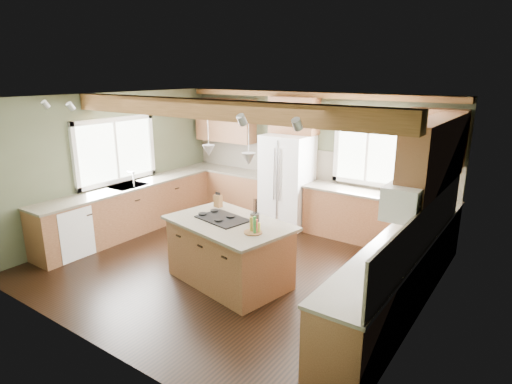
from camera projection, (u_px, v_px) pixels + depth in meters
The scene contains 37 objects.
floor at pixel (233, 266), 6.76m from camera, with size 5.60×5.60×0.00m, color black.
ceiling at pixel (230, 98), 6.05m from camera, with size 5.60×5.60×0.00m, color silver.
wall_back at pixel (311, 159), 8.38m from camera, with size 5.60×5.60×0.00m, color #484E37.
wall_left at pixel (114, 164), 7.95m from camera, with size 5.00×5.00×0.00m, color #484E37.
wall_right at pixel (425, 223), 4.86m from camera, with size 5.00×5.00×0.00m, color #484E37.
ceiling_beam at pixel (211, 109), 5.75m from camera, with size 5.55×0.26×0.26m, color #4E3216.
soffit_trim at pixel (310, 95), 7.96m from camera, with size 5.55×0.20×0.10m, color #4E3216.
backsplash_back at pixel (310, 164), 8.39m from camera, with size 5.58×0.03×0.58m, color brown.
backsplash_right at pixel (424, 229), 4.93m from camera, with size 0.03×3.70×0.58m, color brown.
base_cab_back_left at pixel (230, 191), 9.36m from camera, with size 2.02×0.60×0.88m, color brown.
counter_back_left at pixel (230, 170), 9.24m from camera, with size 2.06×0.64×0.04m, color #504A3A.
base_cab_back_right at pixel (376, 219), 7.55m from camera, with size 2.62×0.60×0.88m, color brown.
counter_back_right at pixel (378, 194), 7.43m from camera, with size 2.66×0.64×0.04m, color #504A3A.
base_cab_left at pixel (130, 210), 8.06m from camera, with size 0.60×3.70×0.88m, color brown.
counter_left at pixel (128, 187), 7.94m from camera, with size 0.64×3.74×0.04m, color #504A3A.
base_cab_right at pixel (394, 282), 5.30m from camera, with size 0.60×3.70×0.88m, color brown.
counter_right at pixel (397, 248), 5.18m from camera, with size 0.64×3.74×0.04m, color #504A3A.
upper_cab_back_left at pixel (225, 120), 9.16m from camera, with size 1.40×0.35×0.90m, color brown.
upper_cab_over_fridge at pixel (294, 115), 8.17m from camera, with size 0.96×0.35×0.70m, color brown.
upper_cab_right at pixel (435, 153), 5.49m from camera, with size 0.35×2.20×0.90m, color brown.
upper_cab_back_corner at pixel (435, 137), 6.79m from camera, with size 0.90×0.35×0.90m, color brown.
window_left at pixel (115, 150), 7.91m from camera, with size 0.04×1.60×1.05m, color white.
window_back at pixel (368, 153), 7.66m from camera, with size 1.10×0.04×1.00m, color white.
sink at pixel (128, 186), 7.94m from camera, with size 0.50×0.65×0.03m, color #262628.
faucet at pixel (134, 180), 7.80m from camera, with size 0.02×0.02×0.28m, color #B2B2B7.
dishwasher at pixel (67, 231), 7.04m from camera, with size 0.60×0.60×0.84m, color white.
oven at pixel (351, 333), 4.29m from camera, with size 0.60×0.72×0.84m, color white.
microwave at pixel (407, 200), 4.88m from camera, with size 0.40×0.70×0.38m, color white.
pendant_left at pixel (209, 151), 6.05m from camera, with size 0.18×0.18×0.16m, color #B2B2B7.
pendant_right at pixel (249, 159), 5.47m from camera, with size 0.18×0.18×0.16m, color #B2B2B7.
refrigerator at pixel (287, 181), 8.35m from camera, with size 0.90×0.74×1.80m, color white.
island at pixel (229, 253), 6.15m from camera, with size 1.66×1.02×0.88m, color brown.
island_top at pixel (229, 223), 6.03m from camera, with size 1.77×1.13×0.04m, color #504A3A.
cooktop at pixel (223, 219), 6.12m from camera, with size 0.72×0.48×0.02m, color black.
knife_block at pixel (218, 201), 6.66m from camera, with size 0.12×0.09×0.19m, color brown.
utensil_crock at pixel (255, 219), 5.86m from camera, with size 0.13×0.13×0.17m, color #403633.
bottle_tray at pixel (253, 225), 5.58m from camera, with size 0.25×0.25×0.23m, color brown, non-canonical shape.
Camera 1 is at (3.85, -4.86, 2.96)m, focal length 30.00 mm.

